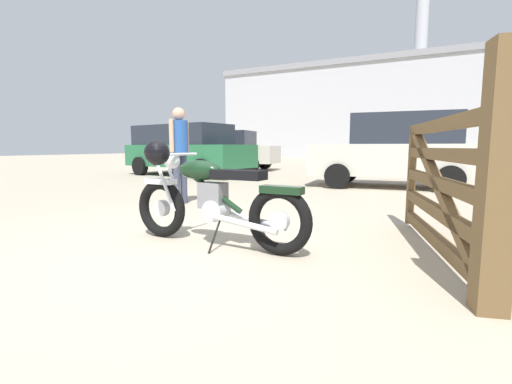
# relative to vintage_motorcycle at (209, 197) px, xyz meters

# --- Properties ---
(ground_plane) EXTENTS (80.00, 80.00, 0.00)m
(ground_plane) POSITION_rel_vintage_motorcycle_xyz_m (-0.00, -0.17, -0.49)
(ground_plane) COLOR tan
(vintage_motorcycle) EXTENTS (2.08, 0.73, 1.07)m
(vintage_motorcycle) POSITION_rel_vintage_motorcycle_xyz_m (0.00, 0.00, 0.00)
(vintage_motorcycle) COLOR black
(vintage_motorcycle) RESTS_ON ground_plane
(timber_gate) EXTENTS (0.70, 2.50, 1.60)m
(timber_gate) POSITION_rel_vintage_motorcycle_xyz_m (2.14, 0.33, 0.21)
(timber_gate) COLOR brown
(timber_gate) RESTS_ON ground_plane
(bystander) EXTENTS (0.30, 0.46, 1.66)m
(bystander) POSITION_rel_vintage_motorcycle_xyz_m (-1.90, 2.06, 0.53)
(bystander) COLOR #383D51
(bystander) RESTS_ON ground_plane
(red_hatchback_near) EXTENTS (4.37, 2.29, 1.67)m
(red_hatchback_near) POSITION_rel_vintage_motorcycle_xyz_m (-5.84, 10.77, 0.34)
(red_hatchback_near) COLOR black
(red_hatchback_near) RESTS_ON ground_plane
(pale_sedan_back) EXTENTS (4.45, 2.51, 1.67)m
(pale_sedan_back) POSITION_rel_vintage_motorcycle_xyz_m (1.18, 13.03, 0.34)
(pale_sedan_back) COLOR black
(pale_sedan_back) RESTS_ON ground_plane
(white_estate_far) EXTENTS (4.94, 2.60, 1.74)m
(white_estate_far) POSITION_rel_vintage_motorcycle_xyz_m (-5.64, 7.35, 0.45)
(white_estate_far) COLOR black
(white_estate_far) RESTS_ON ground_plane
(silver_sedan_mid) EXTENTS (4.00, 2.02, 1.78)m
(silver_sedan_mid) POSITION_rel_vintage_motorcycle_xyz_m (1.27, 6.48, 0.43)
(silver_sedan_mid) COLOR black
(silver_sedan_mid) RESTS_ON ground_plane
(dark_sedan_left) EXTENTS (4.82, 2.25, 1.74)m
(dark_sedan_left) POSITION_rel_vintage_motorcycle_xyz_m (1.29, 17.20, 0.45)
(dark_sedan_left) COLOR black
(dark_sedan_left) RESTS_ON ground_plane
(industrial_building) EXTENTS (24.09, 12.40, 17.95)m
(industrial_building) POSITION_rel_vintage_motorcycle_xyz_m (-4.95, 34.76, 3.83)
(industrial_building) COLOR #B2B2B7
(industrial_building) RESTS_ON ground_plane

